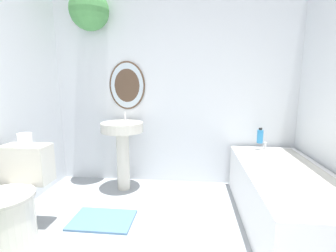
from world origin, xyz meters
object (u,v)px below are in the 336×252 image
(toilet, at_px, (11,206))
(toilet_paper_roll, at_px, (25,139))
(pedestal_sink, at_px, (123,140))
(bathtub, at_px, (286,197))
(shampoo_bottle, at_px, (260,136))

(toilet, distance_m, toilet_paper_roll, 0.53)
(toilet_paper_roll, bearing_deg, toilet, -90.00)
(toilet, bearing_deg, pedestal_sink, 60.23)
(pedestal_sink, distance_m, bathtub, 1.75)
(pedestal_sink, xyz_separation_m, shampoo_bottle, (1.55, 0.09, 0.06))
(pedestal_sink, relative_size, toilet_paper_roll, 8.11)
(shampoo_bottle, bearing_deg, bathtub, -84.22)
(toilet, xyz_separation_m, toilet_paper_roll, (0.00, 0.23, 0.47))
(bathtub, distance_m, toilet_paper_roll, 2.28)
(pedestal_sink, height_order, bathtub, pedestal_sink)
(toilet, distance_m, shampoo_bottle, 2.44)
(toilet, height_order, toilet_paper_roll, toilet_paper_roll)
(bathtub, distance_m, shampoo_bottle, 0.78)
(pedestal_sink, relative_size, shampoo_bottle, 5.23)
(toilet, bearing_deg, bathtub, 11.69)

